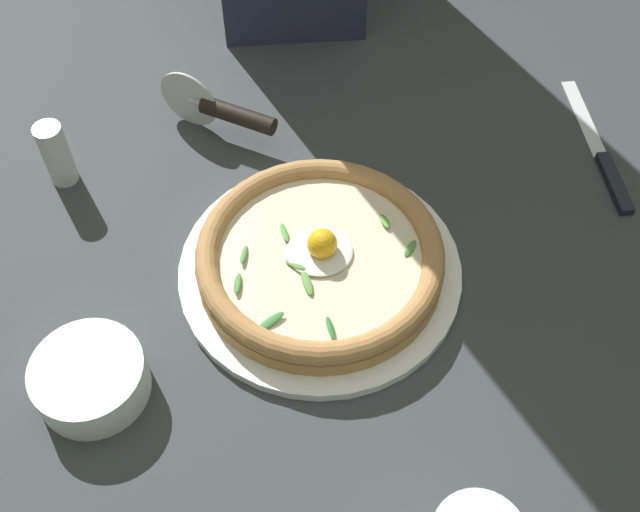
% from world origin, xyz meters
% --- Properties ---
extents(ground_plane, '(2.40, 2.40, 0.03)m').
position_xyz_m(ground_plane, '(0.00, 0.00, -0.01)').
color(ground_plane, '#33393B').
rests_on(ground_plane, ground).
extents(pizza_plate, '(0.30, 0.30, 0.01)m').
position_xyz_m(pizza_plate, '(0.04, 0.03, 0.01)').
color(pizza_plate, white).
rests_on(pizza_plate, ground).
extents(pizza, '(0.26, 0.26, 0.05)m').
position_xyz_m(pizza, '(0.04, 0.03, 0.03)').
color(pizza, '#B27E41').
rests_on(pizza, pizza_plate).
extents(side_bowl, '(0.11, 0.11, 0.04)m').
position_xyz_m(side_bowl, '(0.26, 0.17, 0.02)').
color(side_bowl, white).
rests_on(side_bowl, ground).
extents(pizza_cutter, '(0.15, 0.08, 0.08)m').
position_xyz_m(pizza_cutter, '(0.16, -0.18, 0.04)').
color(pizza_cutter, silver).
rests_on(pizza_cutter, ground).
extents(table_knife, '(0.04, 0.23, 0.01)m').
position_xyz_m(table_knife, '(-0.30, -0.13, 0.00)').
color(table_knife, silver).
rests_on(table_knife, ground).
extents(pepper_shaker, '(0.03, 0.03, 0.08)m').
position_xyz_m(pepper_shaker, '(0.34, -0.11, 0.04)').
color(pepper_shaker, silver).
rests_on(pepper_shaker, ground).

